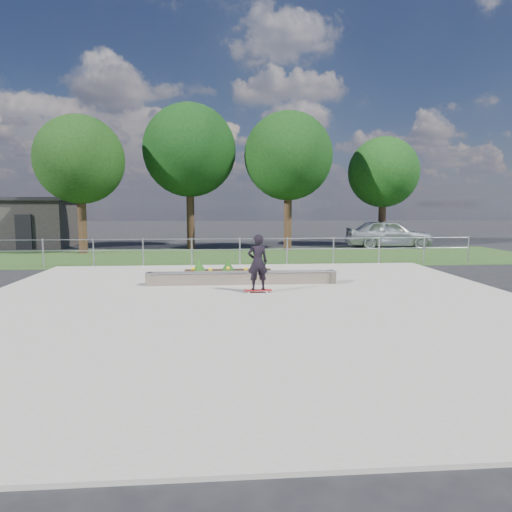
{
  "coord_description": "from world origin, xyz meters",
  "views": [
    {
      "loc": [
        -0.84,
        -11.52,
        2.59
      ],
      "look_at": [
        0.2,
        1.5,
        1.1
      ],
      "focal_mm": 32.0,
      "sensor_mm": 36.0,
      "label": 1
    }
  ],
  "objects_px": {
    "grind_ledge": "(242,278)",
    "parked_car": "(388,234)",
    "skateboarder": "(258,262)",
    "planter_bed": "(228,273)"
  },
  "relations": [
    {
      "from": "grind_ledge",
      "to": "parked_car",
      "type": "xyz_separation_m",
      "value": [
        9.32,
        12.06,
        0.58
      ]
    },
    {
      "from": "skateboarder",
      "to": "parked_car",
      "type": "xyz_separation_m",
      "value": [
        8.94,
        13.51,
        -0.09
      ]
    },
    {
      "from": "grind_ledge",
      "to": "skateboarder",
      "type": "height_order",
      "value": "skateboarder"
    },
    {
      "from": "grind_ledge",
      "to": "planter_bed",
      "type": "xyz_separation_m",
      "value": [
        -0.42,
        1.18,
        -0.02
      ]
    },
    {
      "from": "grind_ledge",
      "to": "planter_bed",
      "type": "height_order",
      "value": "planter_bed"
    },
    {
      "from": "planter_bed",
      "to": "parked_car",
      "type": "bearing_deg",
      "value": 48.18
    },
    {
      "from": "skateboarder",
      "to": "parked_car",
      "type": "relative_size",
      "value": 0.34
    },
    {
      "from": "grind_ledge",
      "to": "parked_car",
      "type": "bearing_deg",
      "value": 52.31
    },
    {
      "from": "grind_ledge",
      "to": "skateboarder",
      "type": "xyz_separation_m",
      "value": [
        0.38,
        -1.45,
        0.67
      ]
    },
    {
      "from": "grind_ledge",
      "to": "parked_car",
      "type": "height_order",
      "value": "parked_car"
    }
  ]
}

